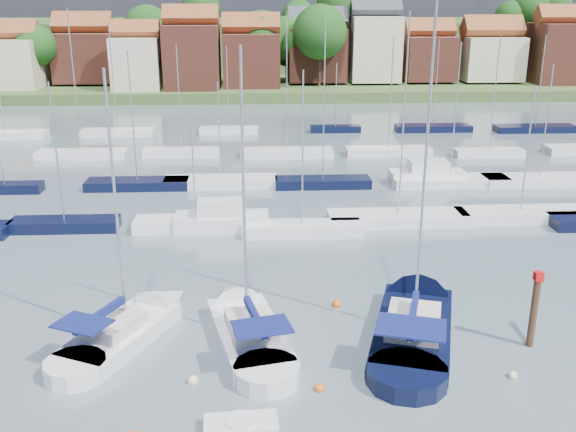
{
  "coord_description": "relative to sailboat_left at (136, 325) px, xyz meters",
  "views": [
    {
      "loc": [
        -2.75,
        -25.71,
        16.29
      ],
      "look_at": [
        -0.65,
        14.0,
        2.99
      ],
      "focal_mm": 40.0,
      "sensor_mm": 36.0,
      "label": 1
    }
  ],
  "objects": [
    {
      "name": "sailboat_left",
      "position": [
        0.0,
        0.0,
        0.0
      ],
      "size": [
        7.21,
        10.96,
        14.69
      ],
      "rotation": [
        0.0,
        0.0,
        1.13
      ],
      "color": "silver",
      "rests_on": "ground"
    },
    {
      "name": "tender",
      "position": [
        5.61,
        -8.52,
        -0.11
      ],
      "size": [
        3.03,
        1.55,
        0.64
      ],
      "rotation": [
        0.0,
        0.0,
        0.06
      ],
      "color": "silver",
      "rests_on": "ground"
    },
    {
      "name": "buoy_f",
      "position": [
        17.94,
        -5.3,
        -0.36
      ],
      "size": [
        0.44,
        0.44,
        0.44
      ],
      "primitive_type": "sphere",
      "color": "beige",
      "rests_on": "ground"
    },
    {
      "name": "far_shore_town",
      "position": [
        11.32,
        128.25,
        4.25
      ],
      "size": [
        212.46,
        90.0,
        22.27
      ],
      "color": "#46592C",
      "rests_on": "ground"
    },
    {
      "name": "sailboat_centre",
      "position": [
        5.59,
        -0.06,
        -0.0
      ],
      "size": [
        5.56,
        12.02,
        15.79
      ],
      "rotation": [
        0.0,
        0.0,
        1.79
      ],
      "color": "silver",
      "rests_on": "ground"
    },
    {
      "name": "ground",
      "position": [
        9.09,
        35.58,
        -0.36
      ],
      "size": [
        260.0,
        260.0,
        0.0
      ],
      "primitive_type": "plane",
      "color": "#44525C",
      "rests_on": "ground"
    },
    {
      "name": "buoy_c",
      "position": [
        3.39,
        -4.94,
        -0.36
      ],
      "size": [
        0.51,
        0.51,
        0.51
      ],
      "primitive_type": "sphere",
      "color": "beige",
      "rests_on": "ground"
    },
    {
      "name": "buoy_e",
      "position": [
        10.83,
        2.37,
        -0.36
      ],
      "size": [
        0.55,
        0.55,
        0.55
      ],
      "primitive_type": "sphere",
      "color": "#D85914",
      "rests_on": "ground"
    },
    {
      "name": "marina_field",
      "position": [
        11.0,
        30.73,
        0.07
      ],
      "size": [
        79.62,
        41.41,
        15.93
      ],
      "color": "silver",
      "rests_on": "ground"
    },
    {
      "name": "buoy_d",
      "position": [
        9.02,
        -5.84,
        -0.36
      ],
      "size": [
        0.47,
        0.47,
        0.47
      ],
      "primitive_type": "sphere",
      "color": "#D85914",
      "rests_on": "ground"
    },
    {
      "name": "timber_piling",
      "position": [
        19.87,
        -2.54,
        0.63
      ],
      "size": [
        0.4,
        0.4,
        6.25
      ],
      "color": "#4C331E",
      "rests_on": "ground"
    },
    {
      "name": "sailboat_navy",
      "position": [
        14.87,
        0.54,
        -0.01
      ],
      "size": [
        7.63,
        14.33,
        19.1
      ],
      "rotation": [
        0.0,
        0.0,
        1.27
      ],
      "color": "black",
      "rests_on": "ground"
    }
  ]
}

